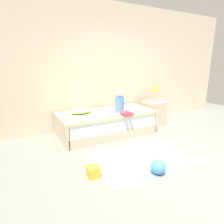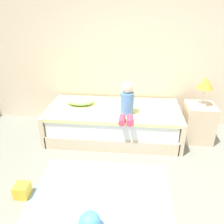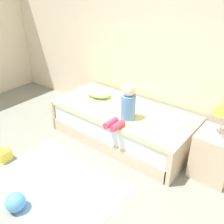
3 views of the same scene
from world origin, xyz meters
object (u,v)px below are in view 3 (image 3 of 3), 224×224
Objects in this scene: toy_block at (4,155)px; bed at (122,123)px; child_figure at (126,106)px; nightstand at (213,155)px; pillow at (98,93)px; toy_ball at (15,202)px.

bed is at bearing 57.41° from toy_block.
nightstand is at bearing 12.17° from child_figure.
pillow reaches higher than bed.
nightstand is (1.35, 0.02, 0.05)m from bed.
child_figure is 2.40× the size of toy_ball.
nightstand reaches higher than toy_ball.
bed reaches higher than toy_ball.
toy_ball is (-1.42, -1.81, -0.19)m from nightstand.
toy_block is (-2.27, -1.45, -0.22)m from nightstand.
toy_block is (-1.13, -1.21, -0.63)m from child_figure.
child_figure reaches higher than nightstand.
child_figure is at bearing 46.74° from toy_block.
bed is 1.71m from toy_block.
pillow is 2.77× the size of toy_block.
toy_ball is at bearing -75.47° from pillow.
child_figure is at bearing -46.38° from bed.
pillow is at bearing 177.47° from nightstand.
bed is 4.80× the size of pillow.
toy_ball is at bearing -100.28° from child_figure.
toy_ball is (-0.07, -1.80, -0.14)m from bed.
child_figure is at bearing -22.93° from pillow.
child_figure is (0.22, -0.23, 0.46)m from bed.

